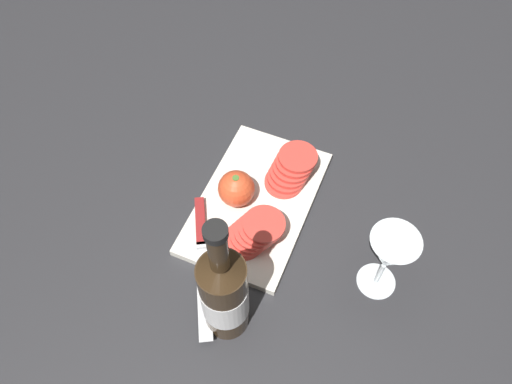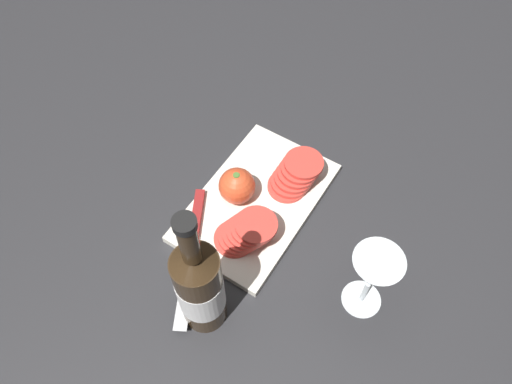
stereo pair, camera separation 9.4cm
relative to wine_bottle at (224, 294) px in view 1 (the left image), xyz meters
name	(u,v)px [view 1 (the left image)]	position (x,y,z in m)	size (l,w,h in m)	color
ground_plane	(237,203)	(-0.24, -0.09, -0.12)	(3.00, 3.00, 0.00)	#28282B
cutting_board	(256,202)	(-0.25, -0.05, -0.11)	(0.35, 0.22, 0.02)	silver
wine_bottle	(224,294)	(0.00, 0.00, 0.00)	(0.08, 0.08, 0.34)	#332314
wine_glass	(389,255)	(-0.18, 0.23, 0.00)	(0.09, 0.09, 0.17)	silver
whole_tomato	(238,189)	(-0.24, -0.08, -0.06)	(0.08, 0.08, 0.08)	#DB4C28
knife	(201,239)	(-0.12, -0.11, -0.10)	(0.27, 0.16, 0.01)	silver
tomato_slice_stack_near	(291,170)	(-0.33, 0.00, -0.08)	(0.12, 0.10, 0.05)	#D63D33
tomato_slice_stack_far	(253,233)	(-0.16, -0.02, -0.08)	(0.11, 0.12, 0.05)	#D63D33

